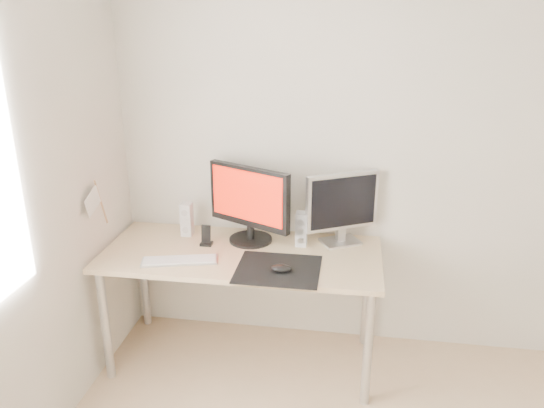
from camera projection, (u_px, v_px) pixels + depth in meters
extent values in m
plane|color=white|center=(409.00, 155.00, 3.09)|extent=(3.50, 0.00, 3.50)
cube|color=black|center=(278.00, 269.00, 2.85)|extent=(0.45, 0.40, 0.00)
ellipsoid|color=black|center=(281.00, 268.00, 2.81)|extent=(0.11, 0.07, 0.04)
cube|color=#D1B587|center=(241.00, 254.00, 3.06)|extent=(1.60, 0.70, 0.03)
cylinder|color=silver|center=(105.00, 325.00, 3.03)|extent=(0.05, 0.05, 0.70)
cylinder|color=silver|center=(368.00, 349.00, 2.81)|extent=(0.05, 0.05, 0.70)
cylinder|color=silver|center=(144.00, 278.00, 3.56)|extent=(0.05, 0.05, 0.70)
cylinder|color=silver|center=(367.00, 295.00, 3.35)|extent=(0.05, 0.05, 0.70)
cylinder|color=black|center=(251.00, 239.00, 3.21)|extent=(0.35, 0.35, 0.02)
cylinder|color=black|center=(251.00, 229.00, 3.18)|extent=(0.06, 0.06, 0.12)
cube|color=black|center=(249.00, 197.00, 3.10)|extent=(0.51, 0.28, 0.36)
cube|color=red|center=(247.00, 196.00, 3.08)|extent=(0.45, 0.22, 0.30)
cube|color=#B6B6B8|center=(340.00, 242.00, 3.18)|extent=(0.27, 0.25, 0.01)
cube|color=#B3B2B5|center=(341.00, 233.00, 3.16)|extent=(0.06, 0.06, 0.10)
cube|color=silver|center=(342.00, 201.00, 3.09)|extent=(0.41, 0.25, 0.34)
cube|color=black|center=(344.00, 202.00, 3.07)|extent=(0.36, 0.20, 0.30)
cube|color=silver|center=(187.00, 219.00, 3.26)|extent=(0.07, 0.07, 0.21)
cylinder|color=#ACABAE|center=(185.00, 230.00, 3.24)|extent=(0.04, 0.01, 0.04)
cylinder|color=silver|center=(185.00, 222.00, 3.22)|extent=(0.04, 0.01, 0.04)
cylinder|color=#B0B0B2|center=(184.00, 213.00, 3.20)|extent=(0.04, 0.01, 0.04)
cube|color=silver|center=(301.00, 229.00, 3.11)|extent=(0.07, 0.07, 0.21)
cylinder|color=silver|center=(300.00, 241.00, 3.09)|extent=(0.04, 0.01, 0.04)
cylinder|color=silver|center=(301.00, 232.00, 3.07)|extent=(0.04, 0.01, 0.04)
cylinder|color=silver|center=(301.00, 223.00, 3.06)|extent=(0.04, 0.01, 0.04)
cube|color=#B8B8BA|center=(180.00, 261.00, 2.94)|extent=(0.44, 0.22, 0.01)
cube|color=white|center=(180.00, 260.00, 2.93)|extent=(0.41, 0.20, 0.01)
cube|color=black|center=(207.00, 244.00, 3.15)|extent=(0.07, 0.06, 0.01)
cube|color=black|center=(206.00, 234.00, 3.13)|extent=(0.05, 0.03, 0.11)
cylinder|color=#A57F54|center=(101.00, 202.00, 3.00)|extent=(0.01, 0.10, 0.29)
cube|color=white|center=(93.00, 201.00, 2.90)|extent=(0.00, 0.19, 0.15)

